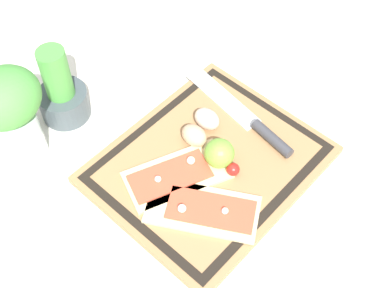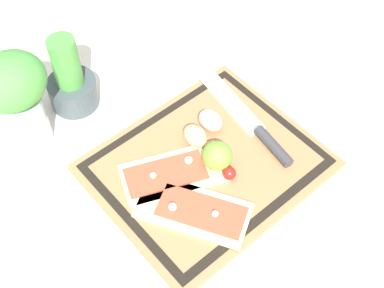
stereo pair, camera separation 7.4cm
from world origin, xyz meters
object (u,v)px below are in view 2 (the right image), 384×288
object	(u,v)px
knife	(258,131)
egg_brown	(195,136)
egg_pink	(210,121)
herb_glass	(16,95)
sauce_jar	(141,34)
lime	(217,156)
pizza_slice_near	(195,210)
cherry_tomato_red	(229,173)
pizza_slice_far	(172,173)
herb_pot	(71,82)

from	to	relation	value
knife	egg_brown	bearing A→B (deg)	149.58
egg_pink	herb_glass	size ratio (longest dim) A/B	0.25
sauce_jar	egg_pink	bearing A→B (deg)	-99.38
knife	sauce_jar	size ratio (longest dim) A/B	2.83
lime	sauce_jar	world-z (taller)	sauce_jar
lime	pizza_slice_near	bearing A→B (deg)	-152.74
egg_brown	cherry_tomato_red	xyz separation A→B (m)	(-0.01, -0.11, -0.01)
pizza_slice_far	knife	size ratio (longest dim) A/B	0.73
pizza_slice_near	egg_pink	size ratio (longest dim) A/B	4.06
pizza_slice_far	lime	size ratio (longest dim) A/B	3.71
knife	pizza_slice_far	bearing A→B (deg)	169.61
egg_brown	herb_glass	distance (m)	0.35
herb_pot	sauce_jar	distance (m)	0.22
egg_brown	cherry_tomato_red	distance (m)	0.11
herb_glass	sauce_jar	bearing A→B (deg)	11.22
pizza_slice_near	sauce_jar	size ratio (longest dim) A/B	2.14
egg_brown	cherry_tomato_red	bearing A→B (deg)	-93.09
cherry_tomato_red	herb_pot	bearing A→B (deg)	106.58
herb_glass	egg_brown	bearing A→B (deg)	-44.50
lime	cherry_tomato_red	xyz separation A→B (m)	(-0.00, -0.04, -0.02)
knife	herb_pot	world-z (taller)	herb_pot
pizza_slice_far	pizza_slice_near	bearing A→B (deg)	-102.08
pizza_slice_near	lime	size ratio (longest dim) A/B	3.83
egg_pink	herb_glass	xyz separation A→B (m)	(-0.29, 0.23, 0.10)
herb_pot	sauce_jar	bearing A→B (deg)	10.29
knife	herb_glass	xyz separation A→B (m)	(-0.35, 0.30, 0.11)
pizza_slice_far	sauce_jar	xyz separation A→B (m)	(0.18, 0.33, 0.02)
egg_pink	cherry_tomato_red	distance (m)	0.13
sauce_jar	herb_glass	xyz separation A→B (m)	(-0.34, -0.07, 0.09)
lime	herb_glass	bearing A→B (deg)	127.72
pizza_slice_near	knife	bearing A→B (deg)	14.11
herb_pot	herb_glass	distance (m)	0.15
egg_brown	egg_pink	xyz separation A→B (m)	(0.05, 0.01, 0.00)
knife	lime	distance (m)	0.12
cherry_tomato_red	herb_pot	xyz separation A→B (m)	(-0.11, 0.37, 0.03)
cherry_tomato_red	sauce_jar	size ratio (longest dim) A/B	0.25
pizza_slice_near	herb_pot	xyz separation A→B (m)	(-0.01, 0.38, 0.04)
herb_pot	lime	bearing A→B (deg)	-71.46
egg_brown	herb_glass	xyz separation A→B (m)	(-0.24, 0.23, 0.10)
egg_brown	lime	bearing A→B (deg)	-93.41
egg_brown	herb_glass	world-z (taller)	herb_glass
egg_pink	herb_pot	xyz separation A→B (m)	(-0.16, 0.25, 0.02)
sauce_jar	pizza_slice_far	bearing A→B (deg)	-118.79
knife	lime	size ratio (longest dim) A/B	5.06
pizza_slice_near	knife	xyz separation A→B (m)	(0.22, 0.05, 0.00)
knife	egg_brown	distance (m)	0.13
cherry_tomato_red	herb_glass	xyz separation A→B (m)	(-0.23, 0.34, 0.10)
lime	herb_glass	size ratio (longest dim) A/B	0.26
sauce_jar	herb_glass	distance (m)	0.35
sauce_jar	lime	bearing A→B (deg)	-105.26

